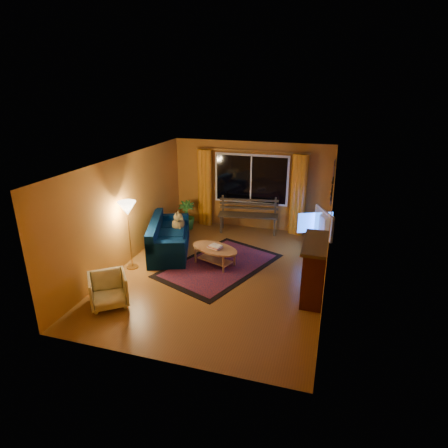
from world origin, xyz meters
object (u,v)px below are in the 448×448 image
(bench, at_px, (248,224))
(coffee_table, at_px, (215,256))
(sofa, at_px, (169,236))
(tv_console, at_px, (317,243))
(armchair, at_px, (108,288))
(floor_lamp, at_px, (130,235))

(bench, relative_size, coffee_table, 1.41)
(bench, bearing_deg, sofa, -138.25)
(tv_console, bearing_deg, coffee_table, -148.49)
(armchair, bearing_deg, coffee_table, 19.71)
(coffee_table, bearing_deg, tv_console, 32.98)
(bench, height_order, tv_console, bench)
(coffee_table, bearing_deg, sofa, 164.14)
(armchair, height_order, tv_console, armchair)
(bench, distance_m, floor_lamp, 3.61)
(sofa, bearing_deg, armchair, -111.47)
(bench, xyz_separation_m, tv_console, (1.98, -0.80, -0.03))
(bench, xyz_separation_m, armchair, (-1.66, -4.44, 0.10))
(bench, relative_size, tv_console, 1.55)
(coffee_table, relative_size, tv_console, 1.10)
(sofa, distance_m, coffee_table, 1.38)
(armchair, relative_size, tv_console, 0.64)
(armchair, height_order, floor_lamp, floor_lamp)
(floor_lamp, xyz_separation_m, coffee_table, (1.77, 0.69, -0.58))
(bench, relative_size, sofa, 0.81)
(bench, xyz_separation_m, coffee_table, (-0.26, -2.25, -0.03))
(armchair, distance_m, floor_lamp, 1.61)
(tv_console, bearing_deg, floor_lamp, -153.34)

